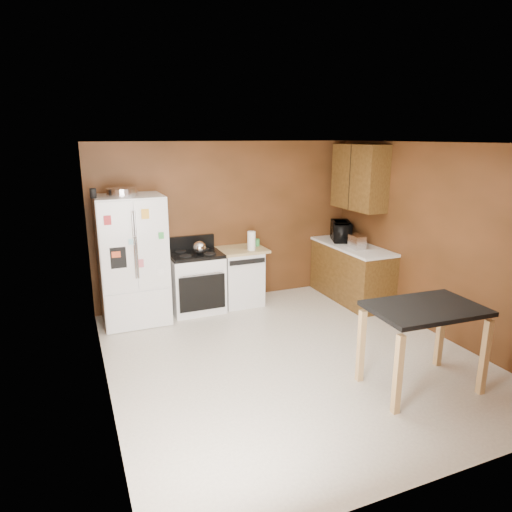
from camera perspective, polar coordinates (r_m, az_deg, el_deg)
floor at (r=5.64m, az=4.45°, el=-12.43°), size 4.50×4.50×0.00m
ceiling at (r=5.02m, az=5.03°, el=13.89°), size 4.50×4.50×0.00m
wall_back at (r=7.21m, az=-3.48°, el=4.18°), size 4.20×0.00×4.20m
wall_front at (r=3.46m, az=22.22°, el=-8.90°), size 4.20×0.00×4.20m
wall_left at (r=4.65m, az=-19.00°, el=-2.60°), size 0.00×4.50×4.50m
wall_right at (r=6.41m, az=21.68°, el=1.80°), size 0.00×4.50×4.50m
roasting_pan at (r=6.39m, az=-16.40°, el=7.71°), size 0.42×0.42×0.10m
pen_cup at (r=6.25m, az=-19.70°, el=7.39°), size 0.08×0.08×0.12m
kettle at (r=6.71m, az=-7.08°, el=1.06°), size 0.19×0.19×0.19m
paper_towel at (r=6.92m, az=-0.57°, el=1.92°), size 0.16×0.16×0.29m
green_canister at (r=7.20m, az=0.06°, el=1.71°), size 0.12×0.12×0.11m
toaster at (r=7.16m, az=12.52°, el=1.74°), size 0.19×0.29×0.20m
microwave at (r=7.64m, az=10.56°, el=2.99°), size 0.53×0.62×0.29m
refrigerator at (r=6.58m, az=-15.16°, el=-0.48°), size 0.90×0.80×1.80m
gas_range at (r=6.92m, az=-7.51°, el=-3.11°), size 0.76×0.68×1.10m
dishwasher at (r=7.15m, az=-1.99°, el=-2.47°), size 0.78×0.63×0.89m
right_cabinets at (r=7.43m, az=12.09°, el=1.49°), size 0.63×1.58×2.45m
island at (r=5.00m, az=20.30°, el=-7.49°), size 1.17×0.81×0.91m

